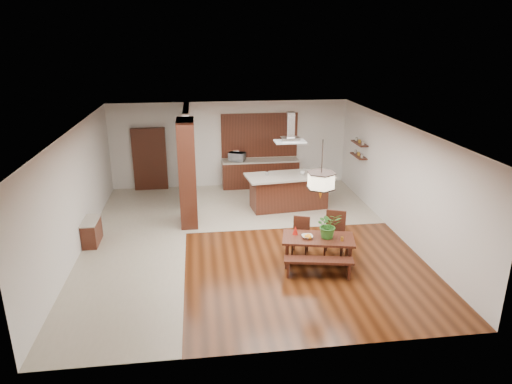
{
  "coord_description": "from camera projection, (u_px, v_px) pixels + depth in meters",
  "views": [
    {
      "loc": [
        -1.1,
        -10.68,
        4.93
      ],
      "look_at": [
        0.3,
        0.0,
        1.25
      ],
      "focal_mm": 32.0,
      "sensor_mm": 36.0,
      "label": 1
    }
  ],
  "objects": [
    {
      "name": "partition_stub",
      "position": [
        188.0,
        154.0,
        14.2
      ],
      "size": [
        0.18,
        2.4,
        2.9
      ],
      "primitive_type": "cube",
      "color": "silver",
      "rests_on": "ground"
    },
    {
      "name": "dining_chair_right",
      "position": [
        334.0,
        235.0,
        10.68
      ],
      "size": [
        0.61,
        0.61,
        1.06
      ],
      "primitive_type": null,
      "rotation": [
        0.0,
        0.0,
        -0.38
      ],
      "color": "black",
      "rests_on": "ground"
    },
    {
      "name": "hallway_console",
      "position": [
        92.0,
        232.0,
        11.36
      ],
      "size": [
        0.37,
        0.88,
        0.63
      ],
      "primitive_type": "cube",
      "color": "black",
      "rests_on": "ground"
    },
    {
      "name": "range_hood",
      "position": [
        290.0,
        127.0,
        13.05
      ],
      "size": [
        0.9,
        0.55,
        0.87
      ],
      "primitive_type": null,
      "color": "silver",
      "rests_on": "room_shell"
    },
    {
      "name": "partition_pier",
      "position": [
        187.0,
        173.0,
        12.23
      ],
      "size": [
        0.45,
        1.0,
        2.9
      ],
      "primitive_type": "cube",
      "color": "black",
      "rests_on": "ground"
    },
    {
      "name": "hallway_doorway",
      "position": [
        150.0,
        159.0,
        15.2
      ],
      "size": [
        1.1,
        0.2,
        2.1
      ],
      "primitive_type": "cube",
      "color": "black",
      "rests_on": "ground"
    },
    {
      "name": "tile_hallway",
      "position": [
        135.0,
        244.0,
        11.41
      ],
      "size": [
        2.5,
        9.0,
        0.01
      ],
      "primitive_type": "cube",
      "color": "#BAB09B",
      "rests_on": "ground"
    },
    {
      "name": "tile_kitchen",
      "position": [
        276.0,
        203.0,
        14.25
      ],
      "size": [
        5.5,
        4.0,
        0.01
      ],
      "primitive_type": "cube",
      "color": "#BAB09B",
      "rests_on": "ground"
    },
    {
      "name": "shelf_upper",
      "position": [
        359.0,
        143.0,
        14.08
      ],
      "size": [
        0.26,
        0.9,
        0.04
      ],
      "primitive_type": "cube",
      "color": "black",
      "rests_on": "room_shell"
    },
    {
      "name": "dining_table",
      "position": [
        318.0,
        245.0,
        10.27
      ],
      "size": [
        1.73,
        1.13,
        0.66
      ],
      "rotation": [
        0.0,
        0.0,
        -0.23
      ],
      "color": "black",
      "rests_on": "ground"
    },
    {
      "name": "island_cup",
      "position": [
        303.0,
        173.0,
        13.47
      ],
      "size": [
        0.16,
        0.16,
        0.1
      ],
      "primitive_type": "imported",
      "rotation": [
        0.0,
        0.0,
        -0.25
      ],
      "color": "white",
      "rests_on": "kitchen_island"
    },
    {
      "name": "fruit_bowl",
      "position": [
        307.0,
        237.0,
        10.18
      ],
      "size": [
        0.25,
        0.25,
        0.06
      ],
      "primitive_type": "imported",
      "rotation": [
        0.0,
        0.0,
        -0.02
      ],
      "color": "beige",
      "rests_on": "dining_table"
    },
    {
      "name": "soffit_band",
      "position": [
        243.0,
        127.0,
        10.81
      ],
      "size": [
        8.0,
        9.0,
        0.02
      ],
      "primitive_type": "cube",
      "color": "#411C10",
      "rests_on": "room_shell"
    },
    {
      "name": "shelf_lower",
      "position": [
        359.0,
        156.0,
        14.21
      ],
      "size": [
        0.26,
        0.9,
        0.04
      ],
      "primitive_type": "cube",
      "color": "black",
      "rests_on": "room_shell"
    },
    {
      "name": "gold_ornament",
      "position": [
        342.0,
        239.0,
        10.03
      ],
      "size": [
        0.08,
        0.08,
        0.09
      ],
      "primitive_type": "cylinder",
      "rotation": [
        0.0,
        0.0,
        -0.25
      ],
      "color": "gold",
      "rests_on": "dining_table"
    },
    {
      "name": "kitchen_window",
      "position": [
        259.0,
        135.0,
        15.49
      ],
      "size": [
        2.6,
        0.08,
        1.5
      ],
      "primitive_type": "cube",
      "color": "#9F6D2F",
      "rests_on": "room_shell"
    },
    {
      "name": "room_shell",
      "position": [
        244.0,
        161.0,
        11.08
      ],
      "size": [
        9.0,
        9.04,
        2.92
      ],
      "color": "#391A0A",
      "rests_on": "ground"
    },
    {
      "name": "pendant_lantern",
      "position": [
        322.0,
        170.0,
        9.7
      ],
      "size": [
        0.64,
        0.64,
        1.31
      ],
      "primitive_type": null,
      "color": "beige",
      "rests_on": "room_shell"
    },
    {
      "name": "dining_bench",
      "position": [
        318.0,
        268.0,
        9.82
      ],
      "size": [
        1.52,
        0.6,
        0.42
      ],
      "primitive_type": null,
      "rotation": [
        0.0,
        0.0,
        -0.19
      ],
      "color": "black",
      "rests_on": "ground"
    },
    {
      "name": "foliage_plant",
      "position": [
        329.0,
        225.0,
        10.12
      ],
      "size": [
        0.56,
        0.49,
        0.6
      ],
      "primitive_type": "imported",
      "rotation": [
        0.0,
        0.0,
        0.04
      ],
      "color": "#317025",
      "rests_on": "dining_table"
    },
    {
      "name": "rear_counter",
      "position": [
        260.0,
        173.0,
        15.66
      ],
      "size": [
        2.6,
        0.62,
        0.95
      ],
      "color": "black",
      "rests_on": "ground"
    },
    {
      "name": "kitchen_island",
      "position": [
        289.0,
        191.0,
        13.66
      ],
      "size": [
        2.67,
        1.39,
        1.06
      ],
      "rotation": [
        0.0,
        0.0,
        0.11
      ],
      "color": "black",
      "rests_on": "ground"
    },
    {
      "name": "napkin_cone",
      "position": [
        295.0,
        230.0,
        10.35
      ],
      "size": [
        0.15,
        0.15,
        0.2
      ],
      "primitive_type": "cone",
      "rotation": [
        0.0,
        0.0,
        0.16
      ],
      "color": "#B4150C",
      "rests_on": "dining_table"
    },
    {
      "name": "microwave",
      "position": [
        237.0,
        157.0,
        15.34
      ],
      "size": [
        0.63,
        0.54,
        0.29
      ],
      "primitive_type": "imported",
      "rotation": [
        0.0,
        0.0,
        -0.41
      ],
      "color": "silver",
      "rests_on": "rear_counter"
    },
    {
      "name": "dining_chair_left",
      "position": [
        300.0,
        237.0,
        10.78
      ],
      "size": [
        0.51,
        0.51,
        0.89
      ],
      "primitive_type": null,
      "rotation": [
        0.0,
        0.0,
        -0.36
      ],
      "color": "black",
      "rests_on": "ground"
    }
  ]
}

